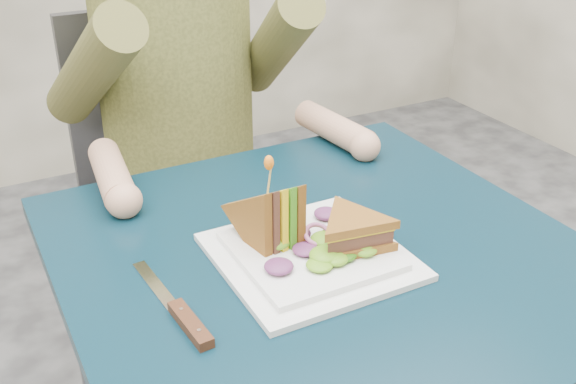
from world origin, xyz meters
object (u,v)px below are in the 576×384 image
table (321,292)px  sandwich_flat (353,232)px  plate (310,254)px  diner (176,33)px  chair (172,173)px  fork (240,275)px  knife (183,316)px  sandwich_upright (270,220)px

table → sandwich_flat: sandwich_flat is taller
plate → diner: bearing=87.2°
table → chair: (0.00, 0.72, -0.11)m
fork → chair: bearing=79.2°
table → chair: size_ratio=0.81×
table → knife: size_ratio=3.38×
sandwich_flat → sandwich_upright: bearing=144.3°
fork → plate: bearing=-3.9°
chair → knife: chair is taller
plate → fork: (-0.11, 0.01, -0.01)m
diner → knife: 0.74m
sandwich_upright → plate: bearing=-46.7°
diner → table: bearing=-90.0°
knife → plate: bearing=12.5°
sandwich_flat → fork: sandwich_flat is taller
sandwich_flat → knife: bearing=-175.3°
chair → sandwich_flat: chair is taller
fork → diner: bearing=77.4°
chair → table: bearing=-90.0°
plate → fork: 0.11m
knife → table: bearing=14.8°
sandwich_flat → fork: bearing=168.8°
chair → fork: (-0.14, -0.73, 0.19)m
diner → knife: (-0.24, -0.68, -0.18)m
chair → fork: bearing=-100.8°
fork → table: bearing=4.1°
table → sandwich_upright: 0.16m
sandwich_upright → knife: 0.20m
table → plate: (-0.03, -0.02, 0.09)m
sandwich_flat → sandwich_upright: sandwich_upright is taller
table → plate: plate is taller
plate → sandwich_upright: 0.08m
plate → table: bearing=28.8°
diner → plate: bearing=-92.8°
chair → sandwich_flat: 0.80m
chair → plate: 0.77m
diner → knife: bearing=-109.7°
chair → knife: bearing=-107.1°
knife → fork: bearing=27.8°
diner → fork: diner is taller
diner → sandwich_flat: size_ratio=4.96×
sandwich_flat → sandwich_upright: size_ratio=0.99×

